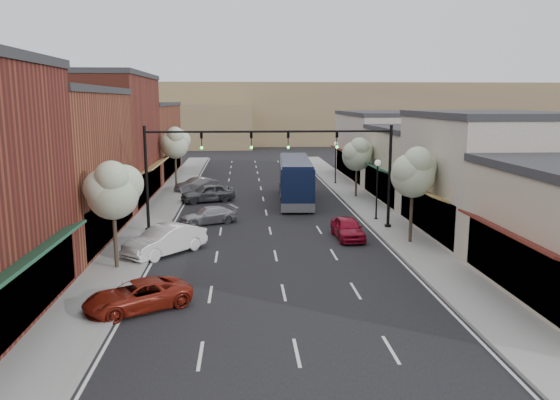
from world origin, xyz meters
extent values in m
plane|color=black|center=(0.00, 0.00, 0.00)|extent=(160.00, 160.00, 0.00)
cube|color=gray|center=(-8.40, 18.50, 0.07)|extent=(2.80, 73.00, 0.15)
cube|color=gray|center=(8.40, 18.50, 0.07)|extent=(2.80, 73.00, 0.15)
cube|color=gray|center=(-7.00, 18.50, 0.07)|extent=(0.25, 73.00, 0.17)
cube|color=gray|center=(7.00, 18.50, 0.07)|extent=(0.25, 73.00, 0.17)
cube|color=black|center=(-10.10, -8.00, 1.60)|extent=(0.60, 11.90, 2.60)
cube|color=#1B452E|center=(-9.30, -8.00, 3.10)|extent=(1.07, 9.80, 0.49)
cube|color=brown|center=(-14.30, 6.00, 4.50)|extent=(9.00, 14.00, 9.00)
cube|color=#2D2D30|center=(-14.30, 6.00, 9.20)|extent=(9.20, 14.10, 0.40)
cube|color=black|center=(-10.10, 6.00, 1.60)|extent=(0.60, 11.90, 2.60)
cube|color=#511A12|center=(-9.30, 6.00, 3.10)|extent=(1.07, 9.80, 0.49)
cube|color=maroon|center=(-14.30, 20.00, 5.25)|extent=(9.00, 14.00, 10.50)
cube|color=#2D2D30|center=(-14.30, 20.00, 10.70)|extent=(9.20, 14.10, 0.40)
cube|color=black|center=(-10.10, 20.00, 1.60)|extent=(0.60, 11.90, 2.60)
cube|color=#9B8446|center=(-9.30, 20.00, 3.10)|extent=(1.07, 9.80, 0.49)
cube|color=brown|center=(-14.30, 36.00, 4.00)|extent=(9.00, 18.00, 8.00)
cube|color=#2D2D30|center=(-14.30, 36.00, 8.20)|extent=(9.20, 18.10, 0.40)
cube|color=black|center=(-10.10, 36.00, 1.60)|extent=(0.60, 15.30, 2.60)
cube|color=#1B452E|center=(-9.30, 36.00, 3.10)|extent=(1.07, 12.60, 0.49)
cube|color=black|center=(10.10, -6.00, 1.60)|extent=(0.60, 10.20, 2.60)
cube|color=#511A12|center=(9.30, -6.00, 3.10)|extent=(1.07, 8.40, 0.49)
cube|color=#BCB0A1|center=(13.80, 6.00, 3.75)|extent=(8.00, 12.00, 7.50)
cube|color=#2D2D30|center=(13.80, 6.00, 7.70)|extent=(8.20, 12.10, 0.40)
cube|color=black|center=(10.10, 6.00, 1.60)|extent=(0.60, 10.20, 2.60)
cube|color=#9B8446|center=(9.30, 6.00, 3.10)|extent=(1.07, 8.40, 0.49)
cube|color=#B3A58E|center=(13.80, 18.00, 3.00)|extent=(8.00, 12.00, 6.00)
cube|color=#2D2D30|center=(13.80, 18.00, 6.20)|extent=(8.20, 12.10, 0.40)
cube|color=black|center=(10.10, 18.00, 1.60)|extent=(0.60, 10.20, 2.60)
cube|color=#1B452E|center=(9.30, 18.00, 3.10)|extent=(1.07, 8.40, 0.49)
cube|color=#BCB0A1|center=(13.80, 32.00, 3.50)|extent=(8.00, 16.00, 7.00)
cube|color=#2D2D30|center=(13.80, 32.00, 7.20)|extent=(8.20, 16.10, 0.40)
cube|color=black|center=(10.10, 32.00, 1.60)|extent=(0.60, 13.60, 2.60)
cube|color=#511A12|center=(9.30, 32.00, 3.10)|extent=(1.07, 11.20, 0.49)
cube|color=#7A6647|center=(0.00, 90.00, 6.00)|extent=(120.00, 30.00, 12.00)
cube|color=#7A6647|center=(-25.00, 78.00, 4.00)|extent=(50.00, 20.00, 8.00)
cylinder|color=black|center=(8.00, 8.00, 0.15)|extent=(0.44, 0.44, 0.30)
cylinder|color=black|center=(8.00, 8.00, 3.50)|extent=(0.20, 0.20, 7.00)
cylinder|color=black|center=(4.00, 8.00, 6.60)|extent=(8.00, 0.14, 0.14)
imported|color=black|center=(4.40, 8.00, 6.00)|extent=(0.18, 0.46, 1.10)
sphere|color=#19E533|center=(4.40, 7.88, 5.58)|extent=(0.18, 0.18, 0.18)
imported|color=black|center=(1.20, 8.00, 6.00)|extent=(0.18, 0.46, 1.10)
sphere|color=#19E533|center=(1.20, 7.88, 5.58)|extent=(0.18, 0.18, 0.18)
cylinder|color=black|center=(-8.00, 8.00, 0.15)|extent=(0.44, 0.44, 0.30)
cylinder|color=black|center=(-8.00, 8.00, 3.50)|extent=(0.20, 0.20, 7.00)
cylinder|color=black|center=(-4.00, 8.00, 6.60)|extent=(8.00, 0.14, 0.14)
imported|color=black|center=(-4.40, 8.00, 6.00)|extent=(0.18, 0.46, 1.10)
sphere|color=#19E533|center=(-4.40, 7.88, 5.58)|extent=(0.18, 0.18, 0.18)
imported|color=black|center=(-1.20, 8.00, 6.00)|extent=(0.18, 0.46, 1.10)
sphere|color=#19E533|center=(-1.20, 7.88, 5.58)|extent=(0.18, 0.18, 0.18)
cylinder|color=#47382B|center=(8.30, 4.00, 1.86)|extent=(0.20, 0.20, 3.71)
sphere|color=#A1B48A|center=(8.30, 4.00, 4.18)|extent=(2.60, 2.60, 2.60)
sphere|color=#A1B48A|center=(8.80, 4.30, 4.64)|extent=(2.00, 2.00, 2.00)
sphere|color=#A1B48A|center=(7.90, 3.70, 4.52)|extent=(1.90, 1.90, 1.90)
sphere|color=#A1B48A|center=(8.40, 3.50, 5.10)|extent=(1.70, 1.70, 1.70)
cylinder|color=#47382B|center=(8.30, 20.00, 1.66)|extent=(0.20, 0.20, 3.33)
sphere|color=#A1B48A|center=(8.30, 20.00, 3.74)|extent=(2.60, 2.60, 2.60)
sphere|color=#A1B48A|center=(8.80, 20.30, 4.16)|extent=(2.00, 2.00, 2.00)
sphere|color=#A1B48A|center=(7.90, 19.70, 4.06)|extent=(1.90, 1.90, 1.90)
sphere|color=#A1B48A|center=(8.40, 19.50, 4.58)|extent=(1.70, 1.70, 1.70)
cylinder|color=#47382B|center=(-8.30, 0.00, 1.76)|extent=(0.20, 0.20, 3.52)
sphere|color=#A1B48A|center=(-8.30, 0.00, 3.96)|extent=(2.60, 2.60, 2.60)
sphere|color=#A1B48A|center=(-7.80, 0.30, 4.40)|extent=(2.00, 2.00, 2.00)
sphere|color=#A1B48A|center=(-8.70, -0.30, 4.29)|extent=(1.90, 1.90, 1.90)
sphere|color=#A1B48A|center=(-8.20, -0.50, 4.84)|extent=(1.70, 1.70, 1.70)
cylinder|color=#47382B|center=(-8.30, 26.00, 1.92)|extent=(0.20, 0.20, 3.84)
sphere|color=#A1B48A|center=(-8.30, 26.00, 4.32)|extent=(2.60, 2.60, 2.60)
sphere|color=#A1B48A|center=(-7.80, 26.30, 4.80)|extent=(2.00, 2.00, 2.00)
sphere|color=#A1B48A|center=(-8.70, 25.70, 4.68)|extent=(1.90, 1.90, 1.90)
sphere|color=#A1B48A|center=(-8.20, 25.50, 5.28)|extent=(1.70, 1.70, 1.70)
cylinder|color=black|center=(7.80, 10.50, 0.10)|extent=(0.28, 0.28, 0.20)
cylinder|color=black|center=(7.80, 10.50, 2.00)|extent=(0.12, 0.12, 4.00)
sphere|color=white|center=(7.80, 10.50, 4.22)|extent=(0.44, 0.44, 0.44)
cylinder|color=black|center=(7.80, 28.00, 0.10)|extent=(0.28, 0.28, 0.20)
cylinder|color=black|center=(7.80, 28.00, 2.00)|extent=(0.12, 0.12, 4.00)
sphere|color=white|center=(7.80, 28.00, 4.22)|extent=(0.44, 0.44, 0.44)
cube|color=#0E1838|center=(2.73, 18.81, 1.97)|extent=(3.31, 12.10, 3.04)
cube|color=#595B60|center=(2.73, 18.81, 0.55)|extent=(3.33, 12.12, 0.70)
cube|color=black|center=(2.73, 18.81, 2.39)|extent=(3.31, 11.14, 1.10)
cube|color=#0E1838|center=(2.73, 18.81, 3.54)|extent=(3.08, 11.61, 0.25)
cube|color=black|center=(2.37, 12.89, 2.59)|extent=(2.07, 0.21, 1.20)
cylinder|color=black|center=(1.30, 14.70, 0.52)|extent=(0.38, 1.05, 1.04)
cylinder|color=black|center=(3.65, 14.56, 0.52)|extent=(0.38, 1.05, 1.04)
cylinder|color=black|center=(1.78, 22.66, 0.52)|extent=(0.38, 1.05, 1.04)
cylinder|color=black|center=(4.13, 22.52, 0.52)|extent=(0.38, 1.05, 1.04)
cylinder|color=black|center=(1.70, 21.27, 0.52)|extent=(0.38, 1.05, 1.04)
cylinder|color=black|center=(4.05, 21.13, 0.52)|extent=(0.38, 1.05, 1.04)
imported|color=maroon|center=(4.76, 5.52, 0.69)|extent=(1.81, 4.11, 1.38)
imported|color=maroon|center=(-6.20, -5.63, 0.61)|extent=(4.82, 3.97, 1.22)
imported|color=silver|center=(-6.20, 2.75, 0.82)|extent=(4.61, 4.91, 1.65)
imported|color=#A3A2A8|center=(-4.26, 10.46, 0.60)|extent=(4.43, 3.07, 1.19)
imported|color=#54575B|center=(-4.80, 18.94, 0.79)|extent=(4.97, 3.34, 1.57)
imported|color=gray|center=(-6.20, 24.43, 0.68)|extent=(4.22, 3.42, 1.35)
camera|label=1|loc=(-1.79, -27.46, 8.56)|focal=35.00mm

